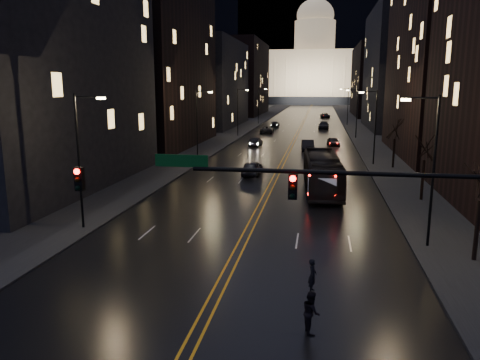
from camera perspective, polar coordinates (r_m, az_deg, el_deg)
The scene contains 36 objects.
ground at distance 20.79m, azimuth -3.95°, elevation -15.71°, with size 900.00×900.00×0.00m, color black.
road at distance 148.33m, azimuth 8.02°, elevation 7.63°, with size 20.00×320.00×0.02m, color black.
sidewalk_left at distance 149.41m, azimuth 2.60°, elevation 7.78°, with size 8.00×320.00×0.16m, color black.
sidewalk_right at distance 148.57m, azimuth 13.47°, elevation 7.46°, with size 8.00×320.00×0.16m, color black.
center_line at distance 148.33m, azimuth 8.02°, elevation 7.63°, with size 0.62×320.00×0.01m, color orange.
building_left_near at distance 47.41m, azimuth -23.37°, elevation 12.34°, with size 12.00×28.00×22.00m, color black.
building_left_mid at distance 76.47m, azimuth -10.10°, elevation 14.62°, with size 12.00×30.00×28.00m, color black.
building_left_far at distance 112.87m, azimuth -3.41°, elevation 11.64°, with size 12.00×34.00×20.00m, color black.
building_left_dist at distance 160.02m, azimuth 0.55°, elevation 12.30°, with size 12.00×40.00×24.00m, color black.
building_right_tall at distance 70.59m, azimuth 24.44°, elevation 18.19°, with size 12.00×30.00×38.00m, color black.
building_right_mid at distance 111.25m, azimuth 18.71°, elevation 12.63°, with size 12.00×34.00×26.00m, color black.
building_right_dist at distance 158.83m, azimuth 16.00°, elevation 11.52°, with size 12.00×40.00×22.00m, color black.
mountain_ridge at distance 403.39m, azimuth 15.51°, elevation 18.91°, with size 520.00×60.00×130.00m, color black.
capitol at distance 268.11m, azimuth 8.97°, elevation 12.90°, with size 90.00×50.00×58.50m.
traffic_signal at distance 18.53m, azimuth 13.88°, elevation -2.55°, with size 17.29×0.45×7.00m.
streetlamp_right_near at distance 29.01m, azimuth 22.22°, elevation 1.86°, with size 2.13×0.25×9.00m.
streetlamp_left_near at distance 32.16m, azimuth -18.80°, elevation 2.96°, with size 2.13×0.25×9.00m.
streetlamp_right_mid at distance 58.47m, azimuth 16.01°, elevation 6.66°, with size 2.13×0.25×9.00m.
streetlamp_left_mid at distance 60.10m, azimuth -5.10°, elevation 7.17°, with size 2.13×0.25×9.00m.
streetlamp_right_far at distance 88.30m, azimuth 13.95°, elevation 8.22°, with size 2.13×0.25×9.00m.
streetlamp_left_far at distance 89.39m, azimuth -0.16°, elevation 8.58°, with size 2.13×0.25×9.00m.
streetlamp_right_dist at distance 118.21m, azimuth 12.93°, elevation 8.98°, with size 2.13×0.25×9.00m.
streetlamp_left_dist at distance 119.03m, azimuth 2.35°, elevation 9.27°, with size 2.13×0.25×9.00m.
tree_right_mid at distance 41.16m, azimuth 21.63°, elevation 3.70°, with size 2.40×2.40×6.65m.
tree_right_far at distance 56.82m, azimuth 18.39°, elevation 5.83°, with size 2.40×2.40×6.65m.
bus at distance 42.99m, azimuth 9.97°, elevation 0.87°, with size 2.92×12.49×3.48m, color black.
oncoming_car_a at distance 50.43m, azimuth 1.50°, elevation 1.50°, with size 1.89×4.70×1.60m, color black.
oncoming_car_b at distance 74.51m, azimuth 1.93°, elevation 4.62°, with size 1.45×4.17×1.37m, color black.
oncoming_car_c at distance 95.85m, azimuth 3.31°, elevation 6.15°, with size 2.45×5.31×1.47m, color black.
oncoming_car_d at distance 110.63m, azimuth 4.29°, elevation 6.80°, with size 1.90×4.66×1.35m, color black.
receding_car_a at distance 69.87m, azimuth 8.25°, elevation 4.18°, with size 1.76×5.05×1.66m, color black.
receding_car_b at distance 76.17m, azimuth 11.31°, elevation 4.59°, with size 1.74×4.33×1.48m, color black.
receding_car_c at distance 106.55m, azimuth 10.17°, elevation 6.56°, with size 2.31×5.69×1.65m, color black.
receding_car_d at distance 144.23m, azimuth 10.34°, elevation 7.74°, with size 2.47×5.36×1.49m, color black.
pedestrian_a at distance 22.48m, azimuth 8.82°, elevation -11.43°, with size 0.58×0.38×1.59m, color black.
pedestrian_b at distance 19.08m, azimuth 8.67°, elevation -15.61°, with size 0.82×0.45×1.68m, color black.
Camera 1 is at (4.47, -17.96, 9.46)m, focal length 35.00 mm.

